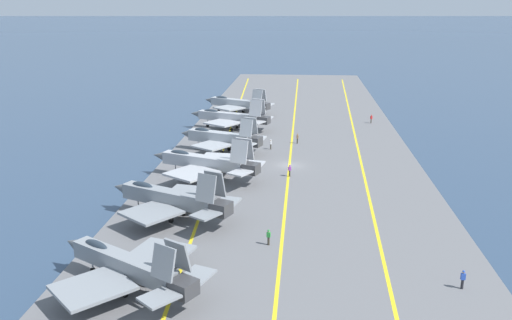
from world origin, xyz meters
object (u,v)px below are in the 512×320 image
(parked_jet_nearest, at_px, (127,265))
(parked_jet_sixth, at_px, (237,103))
(crew_brown_vest, at_px, (297,138))
(crew_blue_vest, at_px, (463,279))
(crew_red_vest, at_px, (371,118))
(crew_purple_vest, at_px, (290,170))
(parked_jet_fourth, at_px, (221,138))
(parked_jet_fifth, at_px, (231,117))
(parked_jet_third, at_px, (206,162))
(crew_green_vest, at_px, (269,236))
(crew_white_vest, at_px, (271,144))
(parked_jet_second, at_px, (171,198))

(parked_jet_nearest, relative_size, parked_jet_sixth, 0.93)
(parked_jet_sixth, height_order, crew_brown_vest, parked_jet_sixth)
(crew_brown_vest, distance_m, crew_blue_vest, 51.84)
(crew_red_vest, height_order, crew_brown_vest, crew_brown_vest)
(parked_jet_nearest, height_order, crew_purple_vest, parked_jet_nearest)
(parked_jet_nearest, bearing_deg, crew_purple_vest, -21.53)
(parked_jet_nearest, bearing_deg, parked_jet_fourth, -1.68)
(parked_jet_nearest, xyz_separation_m, parked_jet_fifth, (62.11, -0.71, 0.19))
(parked_jet_fourth, xyz_separation_m, parked_jet_fifth, (16.70, 0.61, 0.03))
(parked_jet_third, bearing_deg, parked_jet_fifth, 1.15)
(crew_green_vest, bearing_deg, crew_white_vest, 3.18)
(parked_jet_fourth, distance_m, crew_red_vest, 37.25)
(parked_jet_sixth, xyz_separation_m, crew_brown_vest, (-25.74, -13.85, -1.35))
(parked_jet_third, distance_m, crew_red_vest, 48.13)
(parked_jet_second, distance_m, parked_jet_fourth, 29.20)
(parked_jet_nearest, distance_m, parked_jet_sixth, 77.98)
(parked_jet_nearest, xyz_separation_m, crew_white_vest, (47.83, -9.46, -1.34))
(crew_white_vest, bearing_deg, parked_jet_nearest, 168.81)
(parked_jet_nearest, relative_size, parked_jet_fifth, 0.91)
(crew_green_vest, bearing_deg, parked_jet_fifth, 11.77)
(parked_jet_sixth, relative_size, crew_brown_vest, 9.26)
(parked_jet_sixth, relative_size, crew_blue_vest, 9.43)
(parked_jet_nearest, bearing_deg, crew_brown_vest, -14.92)
(parked_jet_nearest, bearing_deg, parked_jet_second, 0.44)
(parked_jet_sixth, distance_m, crew_blue_vest, 80.71)
(parked_jet_fourth, distance_m, parked_jet_fifth, 16.71)
(parked_jet_fourth, relative_size, parked_jet_sixth, 0.91)
(parked_jet_nearest, relative_size, crew_blue_vest, 8.77)
(crew_blue_vest, bearing_deg, crew_red_vest, 0.07)
(parked_jet_second, xyz_separation_m, crew_white_vest, (31.59, -9.59, -1.51))
(parked_jet_fifth, xyz_separation_m, crew_brown_vest, (-9.86, -13.20, -1.50))
(parked_jet_fifth, bearing_deg, crew_brown_vest, -126.75)
(parked_jet_third, bearing_deg, crew_white_vest, -25.75)
(crew_white_vest, xyz_separation_m, crew_blue_vest, (-45.18, -19.53, 0.01))
(parked_jet_sixth, bearing_deg, crew_red_vest, -104.71)
(parked_jet_fourth, relative_size, crew_blue_vest, 8.57)
(parked_jet_third, xyz_separation_m, crew_green_vest, (-20.95, -10.22, -1.52))
(crew_brown_vest, xyz_separation_m, crew_purple_vest, (-19.11, 0.84, -0.03))
(parked_jet_fourth, bearing_deg, crew_blue_vest, -147.10)
(crew_brown_vest, bearing_deg, parked_jet_second, 158.69)
(crew_white_vest, distance_m, crew_red_vest, 29.80)
(parked_jet_third, xyz_separation_m, parked_jet_fourth, (14.43, 0.01, 0.01))
(crew_green_vest, xyz_separation_m, crew_blue_vest, (-7.39, -17.43, 0.04))
(parked_jet_fourth, distance_m, parked_jet_sixth, 32.60)
(parked_jet_nearest, xyz_separation_m, crew_green_vest, (10.03, -11.56, -1.36))
(parked_jet_nearest, xyz_separation_m, parked_jet_sixth, (77.98, -0.07, 0.04))
(parked_jet_fifth, distance_m, crew_green_vest, 53.21)
(parked_jet_second, bearing_deg, parked_jet_fourth, -2.85)
(crew_red_vest, bearing_deg, crew_white_vest, 139.28)
(parked_jet_second, bearing_deg, crew_blue_vest, -115.04)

